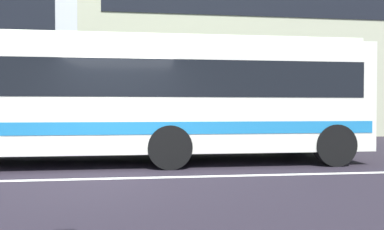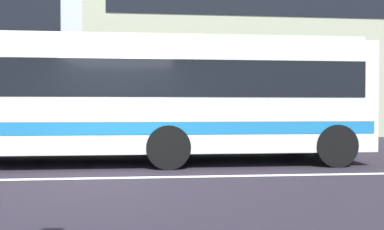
{
  "view_description": "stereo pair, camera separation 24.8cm",
  "coord_description": "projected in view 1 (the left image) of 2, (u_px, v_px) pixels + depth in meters",
  "views": [
    {
      "loc": [
        0.85,
        -6.47,
        1.36
      ],
      "look_at": [
        1.77,
        2.02,
        1.21
      ],
      "focal_mm": 30.48,
      "sensor_mm": 36.0,
      "label": 1
    },
    {
      "loc": [
        1.1,
        -6.5,
        1.36
      ],
      "look_at": [
        1.77,
        2.02,
        1.21
      ],
      "focal_mm": 30.48,
      "sensor_mm": 36.0,
      "label": 2
    }
  ],
  "objects": [
    {
      "name": "transit_bus",
      "position": [
        141.0,
        96.0,
        8.43
      ],
      "size": [
        11.26,
        2.64,
        3.09
      ],
      "color": "silver",
      "rests_on": "ground_plane"
    },
    {
      "name": "lane_centre_line",
      "position": [
        113.0,
        178.0,
        6.37
      ],
      "size": [
        60.0,
        0.16,
        0.01
      ],
      "primitive_type": "cube",
      "color": "silver",
      "rests_on": "ground_plane"
    },
    {
      "name": "ground_plane",
      "position": [
        113.0,
        179.0,
        6.37
      ],
      "size": [
        160.0,
        160.0,
        0.0
      ],
      "primitive_type": "plane",
      "color": "#252029"
    },
    {
      "name": "apartment_block_right",
      "position": [
        309.0,
        35.0,
        20.3
      ],
      "size": [
        25.96,
        9.02,
        11.95
      ],
      "color": "#B7B897",
      "rests_on": "ground_plane"
    },
    {
      "name": "hedge_row_far",
      "position": [
        185.0,
        136.0,
        11.89
      ],
      "size": [
        12.79,
        1.1,
        0.77
      ],
      "primitive_type": "cube",
      "color": "#2E5523",
      "rests_on": "ground_plane"
    }
  ]
}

